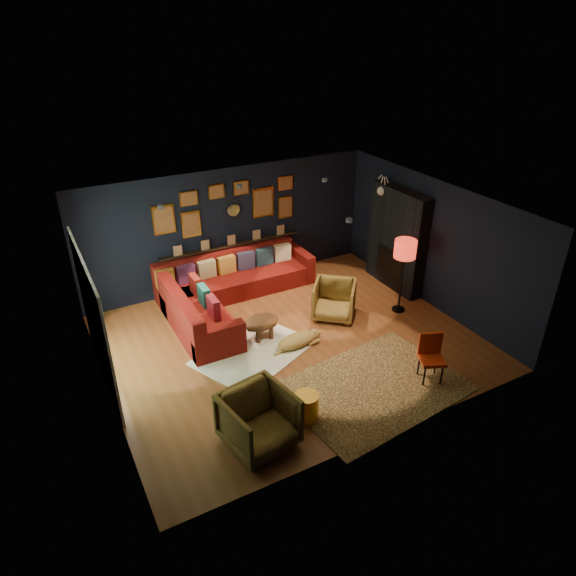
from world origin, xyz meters
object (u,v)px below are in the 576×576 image
sectional (222,293)px  armchair_left (259,418)px  gold_stool (307,407)px  floor_lamp (405,252)px  pouf (225,334)px  coffee_table (262,324)px  armchair_right (334,299)px  dog (297,338)px  orange_chair (431,354)px

sectional → armchair_left: 3.96m
armchair_left → gold_stool: (0.83, 0.11, -0.24)m
floor_lamp → gold_stool: bearing=-150.2°
pouf → floor_lamp: size_ratio=0.35×
coffee_table → gold_stool: (-0.35, -2.28, -0.08)m
gold_stool → armchair_right: bearing=49.5°
coffee_table → dog: bearing=-51.5°
pouf → dog: 1.32m
coffee_table → sectional: bearing=98.1°
sectional → dog: sectional is taller
sectional → floor_lamp: (3.11, -1.86, 0.98)m
armchair_left → orange_chair: (3.12, 0.01, 0.02)m
sectional → coffee_table: (0.21, -1.45, -0.01)m
armchair_right → floor_lamp: bearing=21.9°
armchair_left → gold_stool: bearing=-2.6°
coffee_table → dog: 0.73m
pouf → coffee_table: bearing=-12.2°
sectional → orange_chair: size_ratio=4.14×
armchair_right → orange_chair: (0.33, -2.39, 0.07)m
floor_lamp → armchair_left: bearing=-154.2°
gold_stool → dog: (0.80, 1.72, -0.04)m
armchair_left → coffee_table: bearing=53.4°
armchair_left → pouf: bearing=68.3°
coffee_table → pouf: (-0.67, 0.14, -0.10)m
orange_chair → dog: size_ratio=0.75×
coffee_table → floor_lamp: size_ratio=0.52×
armchair_left → dog: armchair_left is taller
pouf → sectional: bearing=70.4°
orange_chair → armchair_right: bearing=121.0°
pouf → gold_stool: 2.44m
coffee_table → armchair_right: 1.61m
dog → floor_lamp: bearing=-1.7°
armchair_right → orange_chair: bearing=-42.1°
sectional → orange_chair: bearing=-60.7°
dog → coffee_table: bearing=123.3°
coffee_table → armchair_right: armchair_right is taller
gold_stool → orange_chair: 2.31m
pouf → dog: pouf is taller
sectional → dog: 2.12m
armchair_right → dog: 1.31m
sectional → floor_lamp: floor_lamp is taller
sectional → coffee_table: sectional is taller
gold_stool → dog: size_ratio=0.42×
gold_stool → floor_lamp: 3.91m
gold_stool → orange_chair: (2.29, -0.10, 0.26)m
pouf → armchair_left: bearing=-101.6°
sectional → orange_chair: sectional is taller
orange_chair → dog: orange_chair is taller
sectional → dog: (0.65, -2.01, -0.13)m
dog → armchair_left: bearing=-137.0°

